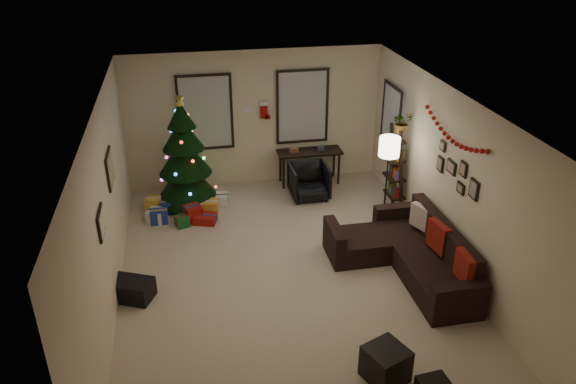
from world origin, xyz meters
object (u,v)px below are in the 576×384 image
object	(u,v)px
christmas_tree	(185,160)
sofa	(410,254)
desk_chair	(309,181)
bookshelf	(395,171)
desk	(310,155)

from	to	relation	value
christmas_tree	sofa	world-z (taller)	christmas_tree
christmas_tree	desk_chair	world-z (taller)	christmas_tree
christmas_tree	bookshelf	distance (m)	3.85
desk	christmas_tree	bearing A→B (deg)	-169.19
desk_chair	christmas_tree	bearing A→B (deg)	174.90
sofa	desk	xyz separation A→B (m)	(-0.81, 3.33, 0.35)
sofa	bookshelf	xyz separation A→B (m)	(0.43, 1.86, 0.53)
sofa	christmas_tree	bearing A→B (deg)	138.94
desk	bookshelf	size ratio (longest dim) A/B	0.79
christmas_tree	desk	size ratio (longest dim) A/B	1.69
bookshelf	sofa	bearing A→B (deg)	-103.07
sofa	bookshelf	size ratio (longest dim) A/B	1.51
desk	desk_chair	bearing A→B (deg)	-103.51
christmas_tree	sofa	xyz separation A→B (m)	(3.28, -2.86, -0.64)
bookshelf	desk	bearing A→B (deg)	130.19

